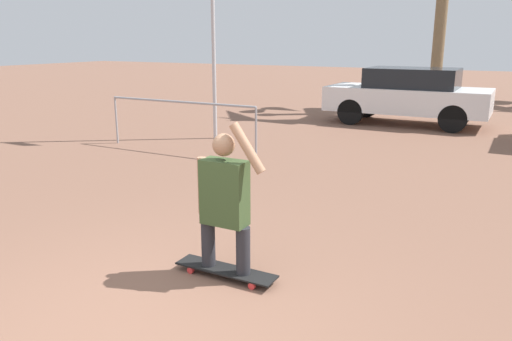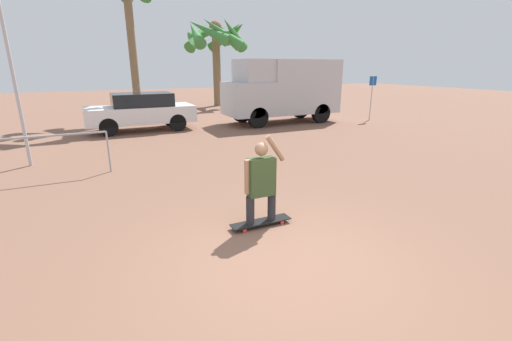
{
  "view_description": "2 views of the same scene",
  "coord_description": "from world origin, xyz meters",
  "px_view_note": "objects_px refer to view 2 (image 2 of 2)",
  "views": [
    {
      "loc": [
        2.57,
        -2.68,
        2.3
      ],
      "look_at": [
        0.12,
        1.88,
        0.95
      ],
      "focal_mm": 35.0,
      "sensor_mm": 36.0,
      "label": 1
    },
    {
      "loc": [
        -2.27,
        -3.57,
        2.62
      ],
      "look_at": [
        0.37,
        1.89,
        0.78
      ],
      "focal_mm": 24.0,
      "sensor_mm": 36.0,
      "label": 2
    }
  ],
  "objects_px": {
    "palm_tree_near_van": "(216,36)",
    "street_sign": "(372,92)",
    "flagpole": "(5,23)",
    "camper_van": "(284,88)",
    "parked_car_white": "(141,111)",
    "person_skateboarder": "(261,179)",
    "skateboard": "(261,222)"
  },
  "relations": [
    {
      "from": "skateboard",
      "to": "street_sign",
      "type": "distance_m",
      "value": 13.45
    },
    {
      "from": "person_skateboarder",
      "to": "flagpole",
      "type": "xyz_separation_m",
      "value": [
        -4.0,
        6.09,
        2.8
      ]
    },
    {
      "from": "palm_tree_near_van",
      "to": "street_sign",
      "type": "distance_m",
      "value": 11.22
    },
    {
      "from": "flagpole",
      "to": "street_sign",
      "type": "xyz_separation_m",
      "value": [
        14.41,
        2.32,
        -2.24
      ]
    },
    {
      "from": "camper_van",
      "to": "street_sign",
      "type": "relative_size",
      "value": 2.53
    },
    {
      "from": "flagpole",
      "to": "camper_van",
      "type": "bearing_deg",
      "value": 19.67
    },
    {
      "from": "palm_tree_near_van",
      "to": "street_sign",
      "type": "bearing_deg",
      "value": -64.23
    },
    {
      "from": "palm_tree_near_van",
      "to": "flagpole",
      "type": "relative_size",
      "value": 0.88
    },
    {
      "from": "flagpole",
      "to": "parked_car_white",
      "type": "bearing_deg",
      "value": 50.51
    },
    {
      "from": "parked_car_white",
      "to": "palm_tree_near_van",
      "type": "height_order",
      "value": "palm_tree_near_van"
    },
    {
      "from": "skateboard",
      "to": "camper_van",
      "type": "bearing_deg",
      "value": 57.97
    },
    {
      "from": "camper_van",
      "to": "skateboard",
      "type": "bearing_deg",
      "value": -122.03
    },
    {
      "from": "person_skateboarder",
      "to": "parked_car_white",
      "type": "xyz_separation_m",
      "value": [
        -0.44,
        10.41,
        -0.02
      ]
    },
    {
      "from": "palm_tree_near_van",
      "to": "flagpole",
      "type": "height_order",
      "value": "flagpole"
    },
    {
      "from": "person_skateboarder",
      "to": "street_sign",
      "type": "height_order",
      "value": "street_sign"
    },
    {
      "from": "camper_van",
      "to": "parked_car_white",
      "type": "xyz_separation_m",
      "value": [
        -6.5,
        0.72,
        -0.78
      ]
    },
    {
      "from": "skateboard",
      "to": "parked_car_white",
      "type": "bearing_deg",
      "value": 92.42
    },
    {
      "from": "person_skateboarder",
      "to": "flagpole",
      "type": "bearing_deg",
      "value": 123.27
    },
    {
      "from": "parked_car_white",
      "to": "palm_tree_near_van",
      "type": "relative_size",
      "value": 0.76
    },
    {
      "from": "street_sign",
      "to": "skateboard",
      "type": "bearing_deg",
      "value": -141.05
    },
    {
      "from": "skateboard",
      "to": "street_sign",
      "type": "relative_size",
      "value": 0.5
    },
    {
      "from": "skateboard",
      "to": "palm_tree_near_van",
      "type": "bearing_deg",
      "value": 72.47
    },
    {
      "from": "camper_van",
      "to": "parked_car_white",
      "type": "relative_size",
      "value": 1.26
    },
    {
      "from": "skateboard",
      "to": "palm_tree_near_van",
      "type": "distance_m",
      "value": 19.51
    },
    {
      "from": "person_skateboarder",
      "to": "camper_van",
      "type": "height_order",
      "value": "camper_van"
    },
    {
      "from": "person_skateboarder",
      "to": "skateboard",
      "type": "bearing_deg",
      "value": -0.0
    },
    {
      "from": "palm_tree_near_van",
      "to": "skateboard",
      "type": "bearing_deg",
      "value": -107.53
    },
    {
      "from": "flagpole",
      "to": "street_sign",
      "type": "distance_m",
      "value": 14.76
    },
    {
      "from": "palm_tree_near_van",
      "to": "parked_car_white",
      "type": "bearing_deg",
      "value": -128.66
    },
    {
      "from": "parked_car_white",
      "to": "flagpole",
      "type": "height_order",
      "value": "flagpole"
    },
    {
      "from": "person_skateboarder",
      "to": "street_sign",
      "type": "bearing_deg",
      "value": 38.95
    },
    {
      "from": "person_skateboarder",
      "to": "street_sign",
      "type": "relative_size",
      "value": 0.69
    }
  ]
}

